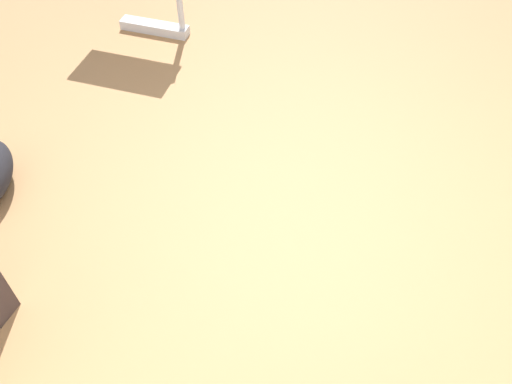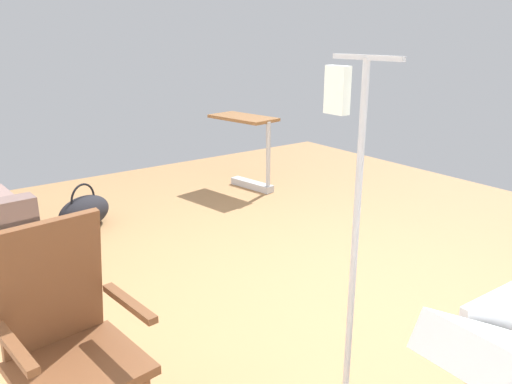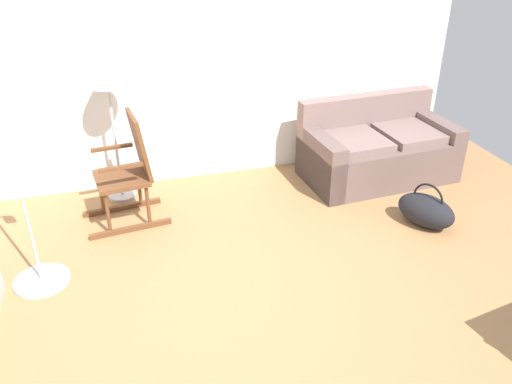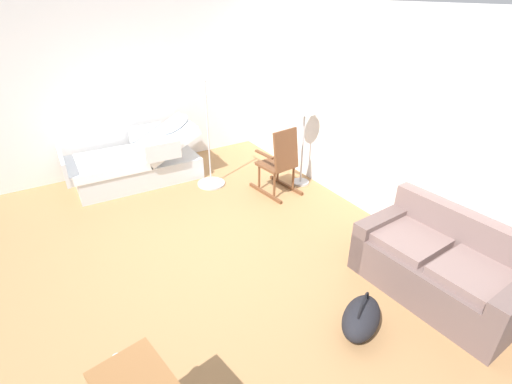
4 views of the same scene
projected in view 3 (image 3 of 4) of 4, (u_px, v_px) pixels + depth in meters
name	position (u px, v px, depth m)	size (l,w,h in m)	color
ground_plane	(252.00, 314.00, 3.91)	(7.23, 7.23, 0.00)	#9E7247
back_wall	(185.00, 54.00, 5.30)	(5.99, 0.10, 2.70)	white
couch	(377.00, 151.00, 5.76)	(1.65, 0.95, 0.85)	#68534F
rocking_chair	(129.00, 172.00, 4.87)	(0.81, 0.55, 1.05)	brown
floor_lamp	(107.00, 81.00, 4.91)	(0.34, 0.34, 1.48)	#B2B5BA
duffel_bag	(426.00, 210.00, 4.94)	(0.55, 0.64, 0.43)	black
iv_pole	(38.00, 256.00, 4.13)	(0.44, 0.44, 1.69)	#B2B5BA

